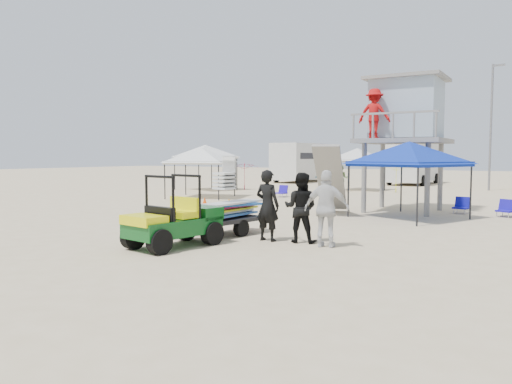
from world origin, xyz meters
The scene contains 22 objects.
ground centered at (0.00, 0.00, 0.00)m, with size 140.00×140.00×0.00m, color beige.
utility_cart centered at (-0.79, 1.16, 0.82)m, with size 1.48×2.45×1.75m.
surf_trailer centered at (-0.78, 3.50, 0.79)m, with size 1.49×2.36×1.94m.
man_left centered at (0.73, 3.20, 0.94)m, with size 0.69×0.45×1.88m, color black.
man_mid centered at (1.58, 3.45, 0.91)m, with size 0.88×0.69×1.82m, color black.
man_right centered at (2.43, 3.20, 0.95)m, with size 1.11×0.46×1.90m, color silver.
lifeguard_tower centered at (1.67, 12.11, 3.91)m, with size 3.36×3.36×5.24m.
canopy_blue centered at (2.54, 10.01, 2.61)m, with size 4.12×4.12×3.15m.
canopy_white_a centered at (-9.27, 12.91, 2.52)m, with size 3.88×3.88×3.07m.
canopy_white_b centered at (-12.71, 17.68, 2.78)m, with size 3.89×3.89×3.33m.
canopy_white_c centered at (-4.23, 22.65, 2.57)m, with size 3.11×3.11×3.12m.
umbrella_a centered at (-10.66, 19.14, 0.89)m, with size 1.94×1.98×1.78m, color red.
umbrella_b centered at (-1.47, 21.94, 0.87)m, with size 1.89×1.92×1.73m, color #EFFB16.
cone_near centered at (-5.51, 8.44, 0.25)m, with size 0.34×0.34×0.50m, color #FC4B07.
cone_far centered at (-4.27, 8.47, 0.25)m, with size 0.34×0.34×0.50m, color orange.
beach_chair_a centered at (-5.75, 15.50, 0.31)m, with size 0.58×0.62×0.64m.
beach_chair_b centered at (3.89, 12.62, 0.31)m, with size 0.61×0.66×0.64m.
beach_chair_c centered at (5.48, 12.33, 0.31)m, with size 0.69×0.76×0.64m.
rv_far_left centered at (-12.00, 29.99, 1.80)m, with size 2.64×6.80×3.25m.
rv_mid_left centered at (-3.00, 31.49, 1.80)m, with size 2.65×6.50×3.25m.
light_pole_left centered at (3.00, 27.00, 4.00)m, with size 0.14×0.14×8.00m, color slate.
distant_beachgoers centered at (-0.86, 20.31, 0.84)m, with size 13.85×13.65×1.73m.
Camera 1 is at (7.48, -7.99, 2.26)m, focal length 35.00 mm.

